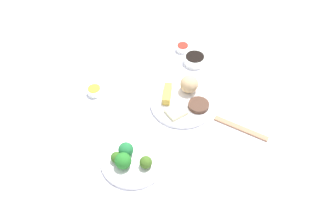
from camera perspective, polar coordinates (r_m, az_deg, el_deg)
name	(u,v)px	position (r m, az deg, el deg)	size (l,w,h in m)	color
tabletop	(175,104)	(1.30, 1.27, 1.36)	(2.20, 2.20, 0.02)	silver
main_plate	(183,103)	(1.28, 2.53, 1.59)	(0.25, 0.25, 0.02)	white
rice_scoop	(189,84)	(1.30, 3.70, 4.86)	(0.07, 0.07, 0.07)	tan
spring_roll	(167,94)	(1.28, -0.14, 3.17)	(0.10, 0.03, 0.03)	gold
crab_rangoon_wonton	(176,112)	(1.23, 1.40, 0.04)	(0.07, 0.06, 0.01)	beige
stir_fry_heap	(199,105)	(1.26, 5.32, 1.20)	(0.08, 0.08, 0.02)	#472D20
broccoli_plate	(134,159)	(1.13, -5.84, -8.09)	(0.23, 0.23, 0.01)	white
broccoli_floret_0	(123,161)	(1.09, -7.79, -8.37)	(0.06, 0.06, 0.06)	#247326
broccoli_floret_1	(146,162)	(1.09, -3.86, -8.68)	(0.04, 0.04, 0.04)	#3C621E
broccoli_floret_2	(126,150)	(1.11, -7.30, -6.50)	(0.05, 0.05, 0.05)	#206E37
broccoli_floret_3	(116,157)	(1.11, -8.94, -7.76)	(0.04, 0.04, 0.04)	#315E1C
soy_sauce_bowl	(195,60)	(1.46, 4.64, 9.00)	(0.10, 0.10, 0.03)	white
soy_sauce_bowl_liquid	(195,56)	(1.45, 4.69, 9.57)	(0.08, 0.08, 0.00)	black
sauce_ramekin_hot_mustard	(95,91)	(1.35, -12.58, 3.54)	(0.06, 0.06, 0.03)	white
sauce_ramekin_hot_mustard_liquid	(94,88)	(1.34, -12.69, 4.01)	(0.05, 0.05, 0.00)	yellow
sauce_ramekin_sweet_and_sour	(183,48)	(1.53, 2.55, 10.98)	(0.06, 0.06, 0.03)	white
sauce_ramekin_sweet_and_sour_liquid	(183,45)	(1.52, 2.57, 11.45)	(0.05, 0.05, 0.00)	red
chopsticks_pair	(241,128)	(1.23, 12.48, -2.78)	(0.21, 0.02, 0.01)	#A67352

